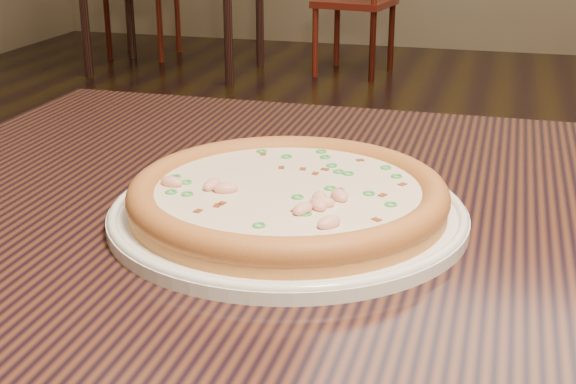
# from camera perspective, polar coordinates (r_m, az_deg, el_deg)

# --- Properties ---
(hero_table) EXTENTS (1.20, 0.80, 0.75)m
(hero_table) POSITION_cam_1_polar(r_m,az_deg,el_deg) (0.85, 8.79, -7.75)
(hero_table) COLOR black
(hero_table) RESTS_ON ground
(plate) EXTENTS (0.35, 0.35, 0.02)m
(plate) POSITION_cam_1_polar(r_m,az_deg,el_deg) (0.78, -0.00, -1.46)
(plate) COLOR white
(plate) RESTS_ON hero_table
(pizza) EXTENTS (0.31, 0.31, 0.03)m
(pizza) POSITION_cam_1_polar(r_m,az_deg,el_deg) (0.77, -0.00, -0.21)
(pizza) COLOR #BB8345
(pizza) RESTS_ON plate
(chair_b) EXTENTS (0.48, 0.48, 0.95)m
(chair_b) POSITION_cam_1_polar(r_m,az_deg,el_deg) (4.92, 5.41, 13.34)
(chair_b) COLOR #601713
(chair_b) RESTS_ON ground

